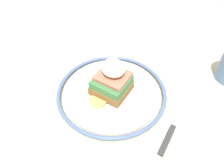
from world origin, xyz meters
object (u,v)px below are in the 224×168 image
Objects in this scene: plate at (112,92)px; knife at (173,127)px; sandwich at (113,80)px; fork at (60,66)px.

knife is at bearing -4.86° from plate.
plate is 0.04m from sandwich.
sandwich is 0.61× the size of knife.
fork is at bearing 176.24° from knife.
plate is at bearing 175.14° from knife.
sandwich reaches higher than plate.
fork is 0.35m from knife.
fork is at bearing 177.25° from plate.
fork is 0.81× the size of knife.
sandwich reaches higher than knife.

